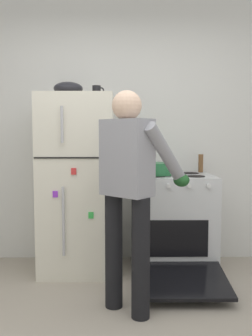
# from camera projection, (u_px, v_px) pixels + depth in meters

# --- Properties ---
(kitchen_wall_back) EXTENTS (6.00, 0.10, 2.70)m
(kitchen_wall_back) POSITION_uv_depth(u_px,v_px,m) (119.00, 129.00, 3.90)
(kitchen_wall_back) COLOR silver
(kitchen_wall_back) RESTS_ON ground
(refrigerator) EXTENTS (0.68, 0.72, 1.66)m
(refrigerator) POSITION_uv_depth(u_px,v_px,m) (78.00, 183.00, 3.56)
(refrigerator) COLOR silver
(refrigerator) RESTS_ON ground
(stove_range) EXTENTS (0.76, 1.22, 0.92)m
(stove_range) POSITION_uv_depth(u_px,v_px,m) (173.00, 223.00, 3.58)
(stove_range) COLOR silver
(stove_range) RESTS_ON ground
(person_cook) EXTENTS (0.68, 0.71, 1.60)m
(person_cook) POSITION_uv_depth(u_px,v_px,m) (130.00, 182.00, 2.68)
(person_cook) COLOR black
(person_cook) RESTS_ON ground
(red_pot) EXTENTS (0.38, 0.28, 0.11)m
(red_pot) POSITION_uv_depth(u_px,v_px,m) (157.00, 169.00, 3.50)
(red_pot) COLOR #236638
(red_pot) RESTS_ON stove_range
(coffee_mug) EXTENTS (0.11, 0.08, 0.10)m
(coffee_mug) POSITION_uv_depth(u_px,v_px,m) (97.00, 91.00, 3.53)
(coffee_mug) COLOR black
(coffee_mug) RESTS_ON refrigerator
(pepper_mill) EXTENTS (0.05, 0.05, 0.18)m
(pepper_mill) POSITION_uv_depth(u_px,v_px,m) (201.00, 163.00, 3.76)
(pepper_mill) COLOR brown
(pepper_mill) RESTS_ON stove_range
(mixing_bowl) EXTENTS (0.27, 0.27, 0.12)m
(mixing_bowl) POSITION_uv_depth(u_px,v_px,m) (68.00, 89.00, 3.48)
(mixing_bowl) COLOR black
(mixing_bowl) RESTS_ON refrigerator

